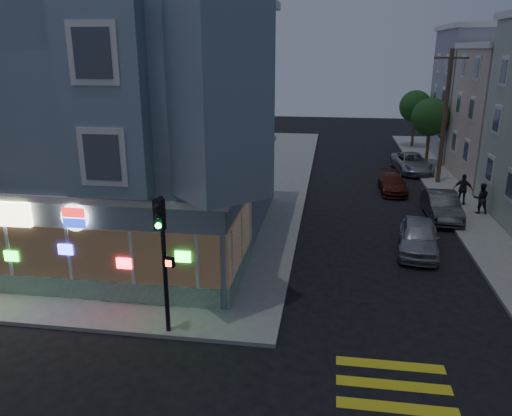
% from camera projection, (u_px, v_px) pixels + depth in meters
% --- Properties ---
extents(ground, '(120.00, 120.00, 0.00)m').
position_uv_depth(ground, '(164.00, 379.00, 14.36)').
color(ground, black).
rests_on(ground, ground).
extents(sidewalk_nw, '(33.00, 42.00, 0.15)m').
position_uv_depth(sidewalk_nw, '(92.00, 173.00, 37.95)').
color(sidewalk_nw, gray).
rests_on(sidewalk_nw, ground).
extents(corner_building, '(14.60, 14.60, 11.40)m').
position_uv_depth(corner_building, '(111.00, 121.00, 23.81)').
color(corner_building, slate).
rests_on(corner_building, sidewalk_nw).
extents(utility_pole, '(2.20, 0.30, 9.00)m').
position_uv_depth(utility_pole, '(445.00, 116.00, 33.80)').
color(utility_pole, '#4C3826').
rests_on(utility_pole, sidewalk_ne).
extents(street_tree_near, '(3.00, 3.00, 5.30)m').
position_uv_depth(street_tree_near, '(431.00, 117.00, 39.69)').
color(street_tree_near, '#4C3826').
rests_on(street_tree_near, sidewalk_ne).
extents(street_tree_far, '(3.00, 3.00, 5.30)m').
position_uv_depth(street_tree_far, '(416.00, 106.00, 47.23)').
color(street_tree_far, '#4C3826').
rests_on(street_tree_far, sidewalk_ne).
extents(pedestrian_a, '(0.87, 0.68, 1.75)m').
position_uv_depth(pedestrian_a, '(481.00, 198.00, 28.24)').
color(pedestrian_a, black).
rests_on(pedestrian_a, sidewalk_ne).
extents(pedestrian_b, '(1.18, 0.79, 1.86)m').
position_uv_depth(pedestrian_b, '(463.00, 189.00, 29.82)').
color(pedestrian_b, '#26242D').
rests_on(pedestrian_b, sidewalk_ne).
extents(parked_car_a, '(2.37, 4.64, 1.51)m').
position_uv_depth(parked_car_a, '(419.00, 237.00, 23.15)').
color(parked_car_a, '#9C9EA3').
rests_on(parked_car_a, ground).
extents(parked_car_b, '(1.62, 4.59, 1.51)m').
position_uv_depth(parked_car_b, '(442.00, 206.00, 27.76)').
color(parked_car_b, '#3A3D3F').
rests_on(parked_car_b, ground).
extents(parked_car_c, '(1.73, 4.10, 1.18)m').
position_uv_depth(parked_car_c, '(393.00, 184.00, 33.01)').
color(parked_car_c, '#592014').
rests_on(parked_car_c, ground).
extents(parked_car_d, '(3.02, 5.46, 1.45)m').
position_uv_depth(parked_car_d, '(412.00, 163.00, 38.48)').
color(parked_car_d, '#9DA2A7').
rests_on(parked_car_d, ground).
extents(traffic_signal, '(0.56, 0.52, 4.63)m').
position_uv_depth(traffic_signal, '(163.00, 244.00, 15.51)').
color(traffic_signal, black).
rests_on(traffic_signal, sidewalk_nw).
extents(fire_hydrant, '(0.40, 0.23, 0.70)m').
position_uv_depth(fire_hydrant, '(461.00, 221.00, 26.00)').
color(fire_hydrant, silver).
rests_on(fire_hydrant, sidewalk_ne).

